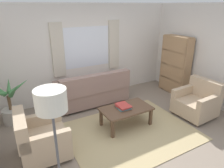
{
  "coord_description": "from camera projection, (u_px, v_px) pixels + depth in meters",
  "views": [
    {
      "loc": [
        -2.15,
        -3.0,
        2.56
      ],
      "look_at": [
        -0.06,
        0.7,
        0.88
      ],
      "focal_mm": 32.5,
      "sensor_mm": 36.0,
      "label": 1
    }
  ],
  "objects": [
    {
      "name": "bookshelf",
      "position": [
        174.0,
        68.0,
        6.08
      ],
      "size": [
        0.3,
        0.94,
        1.72
      ],
      "rotation": [
        0.0,
        0.0,
        1.57
      ],
      "color": "#A87F56",
      "rests_on": "ground_plane"
    },
    {
      "name": "wall_right",
      "position": [
        220.0,
        58.0,
        5.09
      ],
      "size": [
        0.12,
        4.4,
        2.6
      ],
      "primitive_type": "cube",
      "color": "silver",
      "rests_on": "ground_plane"
    },
    {
      "name": "wall_back",
      "position": [
        87.0,
        52.0,
        5.71
      ],
      "size": [
        5.32,
        0.12,
        2.6
      ],
      "primitive_type": "cube",
      "color": "silver",
      "rests_on": "ground_plane"
    },
    {
      "name": "couch",
      "position": [
        93.0,
        91.0,
        5.46
      ],
      "size": [
        1.9,
        0.82,
        0.92
      ],
      "rotation": [
        0.0,
        0.0,
        3.14
      ],
      "color": "gray",
      "rests_on": "ground_plane"
    },
    {
      "name": "armchair_right",
      "position": [
        197.0,
        102.0,
        4.9
      ],
      "size": [
        0.85,
        0.87,
        0.88
      ],
      "rotation": [
        0.0,
        0.0,
        -1.53
      ],
      "color": "tan",
      "rests_on": "ground_plane"
    },
    {
      "name": "window_with_curtains",
      "position": [
        88.0,
        47.0,
        5.59
      ],
      "size": [
        1.98,
        0.07,
        1.4
      ],
      "color": "white"
    },
    {
      "name": "standing_lamp",
      "position": [
        53.0,
        115.0,
        2.11
      ],
      "size": [
        0.33,
        0.33,
        1.77
      ],
      "color": "#4C4C51",
      "rests_on": "ground_plane"
    },
    {
      "name": "coffee_table",
      "position": [
        126.0,
        110.0,
        4.46
      ],
      "size": [
        1.1,
        0.64,
        0.44
      ],
      "color": "brown",
      "rests_on": "ground_plane"
    },
    {
      "name": "potted_plant",
      "position": [
        11.0,
        107.0,
        4.56
      ],
      "size": [
        0.93,
        0.98,
        1.1
      ],
      "color": "#B7B2A8",
      "rests_on": "ground_plane"
    },
    {
      "name": "book_stack_on_table",
      "position": [
        123.0,
        106.0,
        4.42
      ],
      "size": [
        0.31,
        0.34,
        0.08
      ],
      "color": "#5B8E93",
      "rests_on": "coffee_table"
    },
    {
      "name": "armchair_left",
      "position": [
        40.0,
        139.0,
        3.56
      ],
      "size": [
        0.86,
        0.88,
        0.88
      ],
      "rotation": [
        0.0,
        0.0,
        1.53
      ],
      "color": "tan",
      "rests_on": "ground_plane"
    },
    {
      "name": "area_rug",
      "position": [
        130.0,
        132.0,
        4.35
      ],
      "size": [
        2.62,
        2.09,
        0.01
      ],
      "primitive_type": "cube",
      "color": "tan",
      "rests_on": "ground_plane"
    },
    {
      "name": "ground_plane",
      "position": [
        130.0,
        132.0,
        4.35
      ],
      "size": [
        6.24,
        6.24,
        0.0
      ],
      "primitive_type": "plane",
      "color": "gray"
    }
  ]
}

